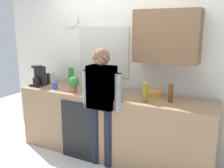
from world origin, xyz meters
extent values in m
plane|color=silver|center=(0.00, 0.00, 0.00)|extent=(8.00, 8.00, 0.00)
cube|color=#937251|center=(0.00, 0.30, 0.47)|extent=(2.84, 0.64, 0.94)
cube|color=black|center=(-0.36, -0.03, 0.42)|extent=(0.56, 0.02, 0.84)
cube|color=silver|center=(0.00, 0.73, 1.30)|extent=(4.44, 0.10, 2.60)
cube|color=beige|center=(-0.34, 0.67, 1.49)|extent=(0.86, 0.02, 0.76)
cube|color=#8CA5C6|center=(-0.34, 0.67, 1.49)|extent=(0.80, 0.02, 0.70)
cube|color=brown|center=(0.68, 0.52, 1.74)|extent=(0.84, 0.32, 0.68)
cylinder|color=silver|center=(-0.92, 0.66, 1.99)|extent=(0.26, 0.03, 0.26)
cube|color=black|center=(-1.27, 0.19, 0.95)|extent=(0.20, 0.20, 0.03)
cube|color=black|center=(-1.27, 0.25, 1.11)|extent=(0.18, 0.08, 0.28)
cylinder|color=black|center=(-1.27, 0.16, 1.02)|extent=(0.11, 0.11, 0.11)
cylinder|color=black|center=(-1.27, 0.19, 1.25)|extent=(0.17, 0.17, 0.03)
cylinder|color=olive|center=(0.55, 0.13, 1.06)|extent=(0.06, 0.06, 0.25)
cylinder|color=#195923|center=(-0.43, 0.35, 1.09)|extent=(0.07, 0.07, 0.30)
cylinder|color=#2D8C33|center=(-0.86, 0.52, 1.08)|extent=(0.09, 0.09, 0.28)
cylinder|color=brown|center=(0.83, 0.27, 1.05)|extent=(0.06, 0.06, 0.23)
cylinder|color=black|center=(-1.22, 0.37, 1.03)|extent=(0.06, 0.06, 0.18)
cylinder|color=#3351B2|center=(-0.90, 0.15, 0.99)|extent=(0.08, 0.08, 0.10)
cylinder|color=orange|center=(0.57, 0.45, 0.98)|extent=(0.22, 0.22, 0.08)
cylinder|color=#9E5638|center=(-0.53, 0.13, 0.98)|extent=(0.10, 0.10, 0.09)
sphere|color=#2D7233|center=(-0.53, 0.13, 1.09)|extent=(0.15, 0.15, 0.15)
cylinder|color=silver|center=(-1.30, 0.53, 1.02)|extent=(0.14, 0.14, 0.17)
cylinder|color=#3F4766|center=(-0.10, 0.00, 0.41)|extent=(0.12, 0.12, 0.82)
cylinder|color=#3F4766|center=(0.10, 0.00, 0.41)|extent=(0.12, 0.12, 0.82)
cube|color=silver|center=(0.00, 0.00, 1.10)|extent=(0.36, 0.20, 0.56)
sphere|color=beige|center=(0.00, 0.00, 1.49)|extent=(0.22, 0.22, 0.22)
cylinder|color=silver|center=(-0.24, 0.00, 1.05)|extent=(0.09, 0.09, 0.50)
cylinder|color=silver|center=(0.24, 0.00, 1.05)|extent=(0.09, 0.09, 0.50)
cylinder|color=#3F4766|center=(-0.10, 0.00, 0.41)|extent=(0.12, 0.12, 0.82)
cylinder|color=#3F4766|center=(0.10, 0.00, 0.41)|extent=(0.12, 0.12, 0.82)
cube|color=white|center=(0.00, 0.00, 1.10)|extent=(0.36, 0.20, 0.56)
sphere|color=#A57A59|center=(0.00, 0.00, 1.49)|extent=(0.22, 0.22, 0.22)
cylinder|color=white|center=(-0.24, 0.00, 1.05)|extent=(0.09, 0.09, 0.50)
cylinder|color=white|center=(0.24, 0.00, 1.05)|extent=(0.09, 0.09, 0.50)
camera|label=1|loc=(1.52, -2.69, 1.86)|focal=39.59mm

